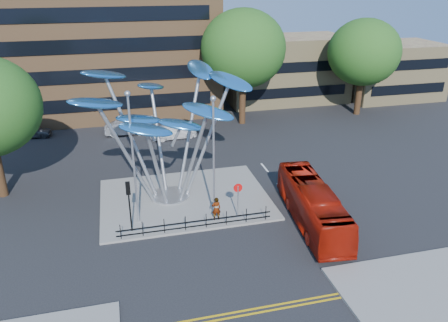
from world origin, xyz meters
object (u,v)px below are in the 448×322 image
object	(u,v)px
street_lamp_left	(132,148)
parked_car_left	(32,131)
tree_far	(364,52)
no_entry_sign_island	(238,195)
red_bus	(312,204)
tree_right	(243,49)
street_lamp_right	(214,148)
parked_car_mid	(127,128)
traffic_light_island	(129,196)
parked_car_right	(173,131)
pedestrian	(216,209)
leaf_sculpture	(164,107)

from	to	relation	value
street_lamp_left	parked_car_left	size ratio (longest dim) A/B	2.32
tree_far	street_lamp_left	bearing A→B (deg)	-145.08
no_entry_sign_island	red_bus	distance (m)	4.90
tree_right	no_entry_sign_island	bearing A→B (deg)	-107.12
street_lamp_right	red_bus	world-z (taller)	street_lamp_right
parked_car_mid	traffic_light_island	bearing A→B (deg)	178.88
parked_car_right	parked_car_mid	bearing A→B (deg)	58.31
red_bus	parked_car_right	distance (m)	19.46
tree_far	red_bus	xyz separation A→B (m)	(-15.40, -21.11, -5.77)
no_entry_sign_island	pedestrian	bearing A→B (deg)	-179.37
red_bus	pedestrian	size ratio (longest dim) A/B	5.84
leaf_sculpture	pedestrian	size ratio (longest dim) A/B	7.77
parked_car_right	red_bus	bearing A→B (deg)	-166.65
street_lamp_right	no_entry_sign_island	world-z (taller)	street_lamp_right
no_entry_sign_island	parked_car_right	bearing A→B (deg)	96.75
traffic_light_island	parked_car_right	world-z (taller)	traffic_light_island
street_lamp_left	parked_car_right	xyz separation A→B (m)	(4.53, 15.69, -4.67)
street_lamp_left	parked_car_right	bearing A→B (deg)	73.90
leaf_sculpture	parked_car_left	world-z (taller)	leaf_sculpture
tree_far	street_lamp_left	world-z (taller)	tree_far
tree_far	parked_car_mid	world-z (taller)	tree_far
street_lamp_right	street_lamp_left	bearing A→B (deg)	174.29
leaf_sculpture	traffic_light_island	xyz separation A→B (m)	(-2.93, -4.18, -4.26)
street_lamp_left	parked_car_mid	xyz separation A→B (m)	(0.03, 17.82, -4.64)
parked_car_left	parked_car_mid	world-z (taller)	parked_car_mid
street_lamp_left	parked_car_left	world-z (taller)	street_lamp_left
traffic_light_island	pedestrian	distance (m)	5.76
parked_car_right	pedestrian	bearing A→B (deg)	175.31
leaf_sculpture	tree_far	bearing A→B (deg)	32.48
street_lamp_right	traffic_light_island	distance (m)	6.05
leaf_sculpture	parked_car_left	distance (m)	20.84
parked_car_mid	parked_car_right	size ratio (longest dim) A/B	0.92
red_bus	parked_car_left	xyz separation A→B (m)	(-20.33, 21.91, -0.69)
red_bus	leaf_sculpture	bearing A→B (deg)	152.64
tree_right	street_lamp_right	distance (m)	20.64
no_entry_sign_island	red_bus	size ratio (longest dim) A/B	0.26
leaf_sculpture	parked_car_right	world-z (taller)	leaf_sculpture
parked_car_right	traffic_light_island	bearing A→B (deg)	156.84
tree_far	parked_car_right	size ratio (longest dim) A/B	2.30
street_lamp_left	parked_car_right	size ratio (longest dim) A/B	1.87
tree_far	parked_car_left	bearing A→B (deg)	178.73
no_entry_sign_island	tree_right	bearing A→B (deg)	72.88
street_lamp_left	tree_right	bearing A→B (deg)	55.95
no_entry_sign_island	parked_car_mid	world-z (taller)	no_entry_sign_island
street_lamp_right	parked_car_left	xyz separation A→B (m)	(-14.23, 19.79, -4.45)
tree_far	leaf_sculpture	world-z (taller)	tree_far
pedestrian	parked_car_left	distance (m)	24.80
parked_car_left	parked_car_mid	xyz separation A→B (m)	(9.26, -1.48, 0.07)
street_lamp_right	no_entry_sign_island	distance (m)	3.64
traffic_light_island	tree_right	bearing A→B (deg)	56.31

